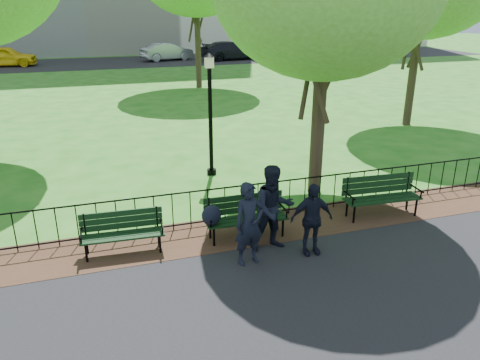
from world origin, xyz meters
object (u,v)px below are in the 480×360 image
object	(u,v)px
taxi	(5,56)
sedan_dark	(230,51)
park_bench_main	(231,213)
park_bench_left_a	(122,228)
lamppost	(210,111)
person_left	(249,224)
park_bench_right_a	(381,192)
sedan_silver	(167,52)
person_mid	(274,208)
person_right	(311,219)

from	to	relation	value
taxi	sedan_dark	distance (m)	18.46
sedan_dark	park_bench_main	bearing A→B (deg)	153.61
sedan_dark	taxi	bearing A→B (deg)	77.39
park_bench_left_a	lamppost	bearing A→B (deg)	56.87
park_bench_left_a	person_left	xyz separation A→B (m)	(2.29, -1.20, 0.30)
park_bench_right_a	sedan_dark	world-z (taller)	sedan_dark
park_bench_left_a	sedan_silver	world-z (taller)	sedan_silver
park_bench_main	person_left	size ratio (longest dim) A/B	1.14
lamppost	person_left	distance (m)	5.28
sedan_dark	park_bench_right_a	bearing A→B (deg)	159.75
park_bench_right_a	lamppost	bearing A→B (deg)	131.77
person_left	sedan_silver	xyz separation A→B (m)	(4.36, 34.88, -0.07)
taxi	person_mid	bearing A→B (deg)	-156.88
person_mid	sedan_dark	size ratio (longest dim) A/B	0.33
person_left	taxi	size ratio (longest dim) A/B	0.35
park_bench_right_a	person_mid	world-z (taller)	person_mid
lamppost	sedan_silver	distance (m)	30.00
lamppost	park_bench_main	bearing A→B (deg)	-99.03
park_bench_left_a	person_left	world-z (taller)	person_left
park_bench_main	sedan_dark	world-z (taller)	sedan_dark
park_bench_main	person_mid	world-z (taller)	person_mid
person_right	person_mid	bearing A→B (deg)	153.20
park_bench_left_a	taxi	xyz separation A→B (m)	(-6.34, 33.49, 0.28)
park_bench_right_a	sedan_silver	distance (m)	33.75
person_right	taxi	world-z (taller)	taxi
park_bench_left_a	person_mid	size ratio (longest dim) A/B	0.93
sedan_dark	park_bench_left_a	bearing A→B (deg)	149.99
lamppost	person_right	bearing A→B (deg)	-82.23
lamppost	person_mid	distance (m)	4.86
person_left	lamppost	bearing A→B (deg)	74.80
lamppost	person_mid	world-z (taller)	lamppost
person_right	sedan_dark	bearing A→B (deg)	80.60
park_bench_right_a	person_left	bearing A→B (deg)	-158.72
park_bench_right_a	lamppost	size ratio (longest dim) A/B	0.54
person_right	sedan_silver	distance (m)	35.04
person_left	sedan_silver	bearing A→B (deg)	74.29
park_bench_right_a	sedan_dark	distance (m)	33.16
person_left	sedan_dark	size ratio (longest dim) A/B	0.30
sedan_silver	person_right	bearing A→B (deg)	158.81
park_bench_right_a	sedan_dark	xyz separation A→B (m)	(6.13, 32.59, 0.21)
park_bench_right_a	person_mid	size ratio (longest dim) A/B	1.05
person_left	sedan_silver	size ratio (longest dim) A/B	0.36
park_bench_left_a	sedan_dark	distance (m)	34.70
lamppost	sedan_dark	bearing A→B (deg)	72.14
park_bench_main	park_bench_right_a	world-z (taller)	park_bench_right_a
person_mid	sedan_silver	distance (m)	34.70
person_left	taxi	xyz separation A→B (m)	(-8.63, 34.69, -0.03)
lamppost	person_mid	size ratio (longest dim) A/B	1.95
park_bench_right_a	person_mid	xyz separation A→B (m)	(-3.03, -0.76, 0.31)
park_bench_main	park_bench_right_a	bearing A→B (deg)	3.53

